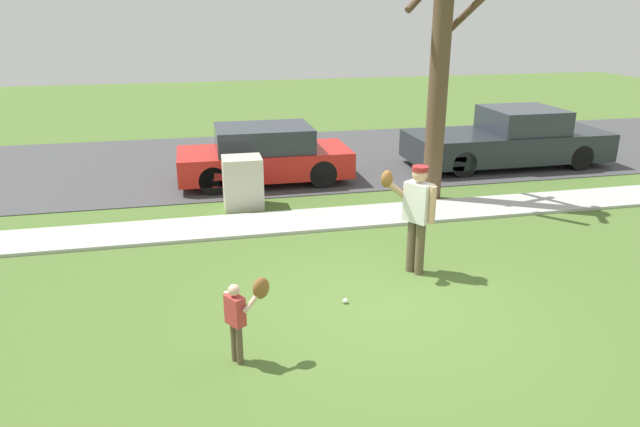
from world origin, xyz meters
The scene contains 10 objects.
ground_plane centered at (0.00, 3.50, 0.00)m, with size 48.00×48.00×0.00m, color #4C6B2D.
sidewalk_strip centered at (0.00, 3.60, 0.03)m, with size 36.00×1.20×0.06m, color #B2B2AD.
road_surface centered at (0.00, 8.60, 0.01)m, with size 36.00×6.80×0.02m, color #424244.
person_adult centered at (0.73, 0.98, 1.07)m, with size 0.86×0.53×1.72m.
person_child centered at (-2.06, -0.87, 0.68)m, with size 0.56×0.31×1.05m.
baseball centered at (-0.54, 0.24, 0.04)m, with size 0.07×0.07×0.07m, color white.
utility_cabinet centered at (-1.54, 4.78, 0.53)m, with size 0.79×0.68×1.07m, color beige.
street_tree_near centered at (2.50, 4.44, 3.08)m, with size 1.85×1.89×5.83m.
parked_hatchback_red centered at (-0.87, 6.52, 0.66)m, with size 4.00×1.75×1.33m.
parked_pickup_dark centered at (5.60, 6.73, 0.67)m, with size 5.20×1.95×1.48m.
Camera 1 is at (-2.46, -6.80, 3.91)m, focal length 32.59 mm.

